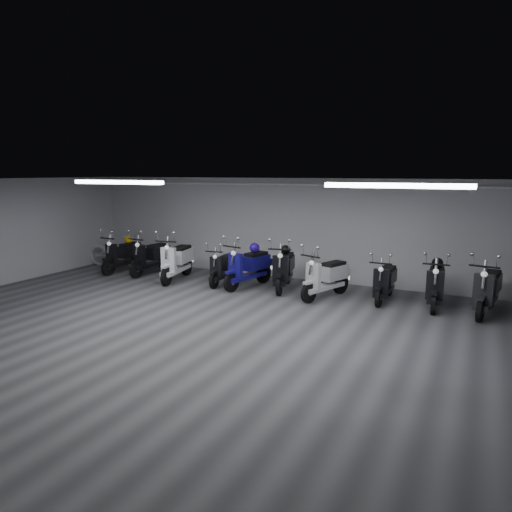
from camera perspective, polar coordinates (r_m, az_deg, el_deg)
The scene contains 21 objects.
floor at distance 8.70m, azimuth -5.50°, elevation -9.69°, with size 14.00×10.00×0.01m, color #3C3D3F.
ceiling at distance 8.18m, azimuth -5.85°, elevation 9.15°, with size 14.00×10.00×0.01m, color gray.
back_wall at distance 12.79m, azimuth 6.30°, elevation 3.23°, with size 14.00×0.01×2.80m, color #ADADB0.
fluor_strip_left at distance 10.81m, azimuth -16.68°, elevation 8.70°, with size 2.40×0.18×0.08m, color white.
fluor_strip_right at distance 8.04m, azimuth 16.88°, elevation 8.29°, with size 2.40×0.18×0.08m, color white.
conduit at distance 12.62m, azimuth 6.27°, elevation 8.69°, with size 0.05×0.05×13.60m, color white.
scooter_0 at distance 14.42m, azimuth -16.08°, elevation 0.76°, with size 0.60×1.81×1.34m, color black, non-canonical shape.
scooter_1 at distance 13.87m, azimuth -12.86°, elevation 0.60°, with size 0.61×1.84×1.37m, color black, non-canonical shape.
scooter_2 at distance 12.92m, azimuth -9.76°, elevation 0.21°, with size 0.65×1.96×1.46m, color white, non-canonical shape.
scooter_3 at distance 12.35m, azimuth -4.08°, elevation -0.77°, with size 0.53×1.60×1.19m, color black, non-canonical shape.
scooter_4 at distance 11.97m, azimuth -0.99°, elevation -0.55°, with size 0.63×1.90×1.42m, color navy, non-canonical shape.
scooter_5 at distance 11.78m, azimuth 3.44°, elevation -0.77°, with size 0.63×1.89×1.41m, color black, non-canonical shape.
scooter_6 at distance 11.04m, azimuth 8.59°, elevation -1.76°, with size 0.60×1.81×1.35m, color silver, non-canonical shape.
scooter_7 at distance 11.09m, azimuth 15.62°, elevation -2.30°, with size 0.55×1.65×1.23m, color black, non-canonical shape.
scooter_8 at distance 10.94m, azimuth 21.30°, elevation -2.53°, with size 0.60×1.79×1.33m, color black, non-canonical shape.
scooter_9 at distance 10.81m, azimuth 26.66°, elevation -2.88°, with size 0.63×1.88×1.40m, color black, non-canonical shape.
bicycle at distance 15.23m, azimuth -16.84°, elevation 1.09°, with size 0.70×1.97×1.28m, color silver.
helmet_0 at distance 14.55m, azimuth -15.42°, elevation 1.99°, with size 0.24×0.24×0.24m, color #E1AA0D.
helmet_1 at distance 11.98m, azimuth 3.67°, elevation 0.80°, with size 0.23×0.23×0.23m, color black.
helmet_3 at distance 11.13m, azimuth 21.45°, elevation -0.83°, with size 0.25×0.25×0.25m, color black.
helmet_4 at distance 12.11m, azimuth -0.18°, elevation 1.03°, with size 0.26×0.26×0.26m, color #260D94.
Camera 1 is at (4.35, -6.92, 2.96)m, focal length 32.49 mm.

